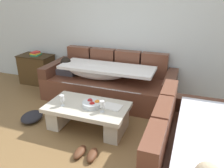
# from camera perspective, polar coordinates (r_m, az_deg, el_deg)

# --- Properties ---
(ground_plane) EXTENTS (14.00, 14.00, 0.00)m
(ground_plane) POSITION_cam_1_polar(r_m,az_deg,el_deg) (3.10, -8.83, -16.65)
(ground_plane) COLOR brown
(back_wall) EXTENTS (9.00, 0.10, 2.70)m
(back_wall) POSITION_cam_1_polar(r_m,az_deg,el_deg) (4.44, 3.75, 14.73)
(back_wall) COLOR silver
(back_wall) RESTS_ON ground_plane
(couch_along_wall) EXTENTS (2.42, 0.92, 0.88)m
(couch_along_wall) POSITION_cam_1_polar(r_m,az_deg,el_deg) (4.29, -1.31, 0.34)
(couch_along_wall) COLOR brown
(couch_along_wall) RESTS_ON ground_plane
(couch_near_window) EXTENTS (0.92, 1.90, 0.88)m
(couch_near_window) POSITION_cam_1_polar(r_m,az_deg,el_deg) (2.61, 19.82, -17.10)
(couch_near_window) COLOR brown
(couch_near_window) RESTS_ON ground_plane
(coffee_table) EXTENTS (1.20, 0.68, 0.38)m
(coffee_table) POSITION_cam_1_polar(r_m,az_deg,el_deg) (3.44, -6.08, -7.41)
(coffee_table) COLOR beige
(coffee_table) RESTS_ON ground_plane
(fruit_bowl) EXTENTS (0.28, 0.28, 0.10)m
(fruit_bowl) POSITION_cam_1_polar(r_m,az_deg,el_deg) (3.32, -4.97, -4.98)
(fruit_bowl) COLOR silver
(fruit_bowl) RESTS_ON coffee_table
(wine_glass_near_left) EXTENTS (0.07, 0.07, 0.17)m
(wine_glass_near_left) POSITION_cam_1_polar(r_m,az_deg,el_deg) (3.37, -12.42, -3.57)
(wine_glass_near_left) COLOR silver
(wine_glass_near_left) RESTS_ON coffee_table
(wine_glass_near_right) EXTENTS (0.07, 0.07, 0.17)m
(wine_glass_near_right) POSITION_cam_1_polar(r_m,az_deg,el_deg) (3.13, -2.51, -5.11)
(wine_glass_near_right) COLOR silver
(wine_glass_near_right) RESTS_ON coffee_table
(open_magazine) EXTENTS (0.30, 0.24, 0.01)m
(open_magazine) POSITION_cam_1_polar(r_m,az_deg,el_deg) (3.31, 0.01, -5.63)
(open_magazine) COLOR white
(open_magazine) RESTS_ON coffee_table
(side_cabinet) EXTENTS (0.72, 0.44, 0.64)m
(side_cabinet) POSITION_cam_1_polar(r_m,az_deg,el_deg) (5.32, -18.24, 3.53)
(side_cabinet) COLOR #493319
(side_cabinet) RESTS_ON ground_plane
(book_stack_on_cabinet) EXTENTS (0.21, 0.24, 0.08)m
(book_stack_on_cabinet) POSITION_cam_1_polar(r_m,az_deg,el_deg) (5.20, -18.56, 7.19)
(book_stack_on_cabinet) COLOR #338C59
(book_stack_on_cabinet) RESTS_ON side_cabinet
(pair_of_shoes) EXTENTS (0.31, 0.28, 0.09)m
(pair_of_shoes) POSITION_cam_1_polar(r_m,az_deg,el_deg) (3.01, -6.51, -16.84)
(pair_of_shoes) COLOR #59331E
(pair_of_shoes) RESTS_ON ground_plane
(crumpled_garment) EXTENTS (0.38, 0.45, 0.12)m
(crumpled_garment) POSITION_cam_1_polar(r_m,az_deg,el_deg) (3.91, -19.39, -7.75)
(crumpled_garment) COLOR #232328
(crumpled_garment) RESTS_ON ground_plane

